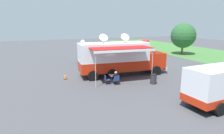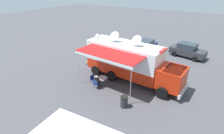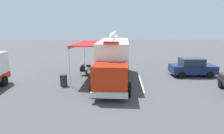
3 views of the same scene
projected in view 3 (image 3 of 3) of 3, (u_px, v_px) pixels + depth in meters
ground_plane at (114, 78)px, 16.94m from camera, size 100.00×100.00×0.00m
lot_stripe at (141, 83)px, 15.44m from camera, size 0.50×4.79×0.01m
command_truck at (113, 59)px, 15.79m from camera, size 5.30×9.65×4.53m
folding_table at (90, 69)px, 17.70m from camera, size 0.86×0.86×0.73m
water_bottle at (91, 68)px, 17.50m from camera, size 0.07×0.07×0.22m
folding_chair_at_table at (82, 70)px, 17.81m from camera, size 0.52×0.52×0.87m
folding_chair_beside_table at (88, 68)px, 18.56m from camera, size 0.52×0.52×0.87m
seated_responder at (84, 69)px, 17.77m from camera, size 0.68×0.58×1.25m
trash_bin at (64, 81)px, 14.59m from camera, size 0.57×0.57×0.91m
traffic_cone at (118, 64)px, 21.77m from camera, size 0.36×0.36×0.58m
car_behind_truck at (192, 67)px, 17.52m from camera, size 4.22×2.05×1.76m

